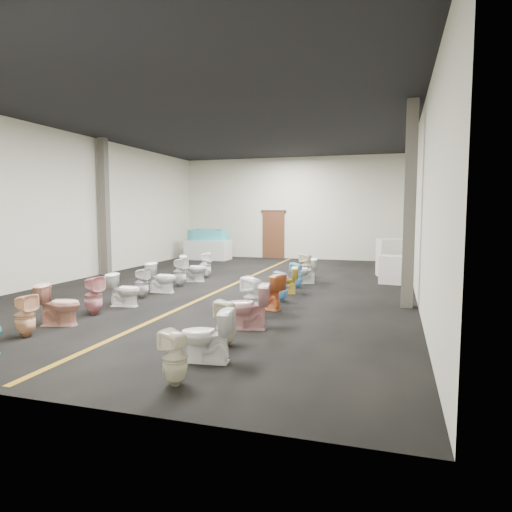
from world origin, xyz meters
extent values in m
plane|color=black|center=(0.00, 0.00, 0.00)|extent=(16.00, 16.00, 0.00)
plane|color=black|center=(0.00, 0.00, 4.50)|extent=(16.00, 16.00, 0.00)
plane|color=beige|center=(0.00, 8.00, 2.25)|extent=(10.00, 0.00, 10.00)
plane|color=beige|center=(-5.00, 0.00, 2.25)|extent=(0.00, 16.00, 16.00)
plane|color=beige|center=(5.00, 0.00, 2.25)|extent=(0.00, 16.00, 16.00)
cube|color=#8B6114|center=(0.00, 0.00, 0.00)|extent=(0.12, 15.60, 0.01)
cube|color=#562D19|center=(-0.80, 7.94, 1.05)|extent=(1.00, 0.10, 2.10)
cube|color=#331C11|center=(-0.80, 7.95, 2.12)|extent=(1.15, 0.08, 0.10)
cube|color=#59544C|center=(-4.75, 1.00, 2.25)|extent=(0.25, 0.25, 4.50)
cube|color=#59544C|center=(4.75, -1.50, 2.25)|extent=(0.25, 0.25, 4.50)
cube|color=white|center=(-3.40, 6.50, 0.42)|extent=(1.92, 0.98, 0.85)
cube|color=#3DABB0|center=(-3.40, 6.50, 1.05)|extent=(1.31, 0.88, 0.50)
cylinder|color=#3DABB0|center=(-3.99, 6.39, 1.05)|extent=(0.66, 0.66, 0.50)
cylinder|color=#3DABB0|center=(-2.81, 6.62, 1.05)|extent=(0.66, 0.66, 0.50)
cube|color=teal|center=(-3.40, 6.50, 1.25)|extent=(1.07, 0.65, 0.20)
cube|color=silver|center=(4.40, 1.87, 0.41)|extent=(0.74, 0.74, 0.82)
cube|color=silver|center=(4.40, 3.32, 0.61)|extent=(1.07, 1.07, 1.22)
cube|color=silver|center=(4.40, 4.27, 0.46)|extent=(1.04, 1.04, 0.91)
cube|color=silver|center=(4.40, 6.15, 0.54)|extent=(0.84, 0.84, 1.09)
imported|color=#FFC495|center=(-1.48, -5.92, 0.37)|extent=(0.38, 0.37, 0.73)
imported|color=#E09D85|center=(-1.49, -5.10, 0.39)|extent=(0.86, 0.64, 0.78)
imported|color=pink|center=(-1.42, -4.17, 0.40)|extent=(0.44, 0.43, 0.80)
imported|color=white|center=(-1.30, -3.25, 0.37)|extent=(0.77, 0.51, 0.74)
imported|color=silver|center=(-1.44, -2.28, 0.37)|extent=(0.34, 0.34, 0.74)
imported|color=white|center=(-1.34, -1.45, 0.39)|extent=(0.80, 0.50, 0.78)
imported|color=silver|center=(-1.33, -0.43, 0.41)|extent=(0.43, 0.42, 0.82)
imported|color=silver|center=(-1.34, 0.49, 0.40)|extent=(0.89, 0.68, 0.80)
imported|color=white|center=(-1.30, 1.31, 0.41)|extent=(0.46, 0.45, 0.83)
imported|color=beige|center=(1.94, -7.15, 0.34)|extent=(0.39, 0.38, 0.69)
imported|color=white|center=(1.97, -6.24, 0.38)|extent=(0.79, 0.51, 0.76)
imported|color=beige|center=(1.94, -5.38, 0.36)|extent=(0.35, 0.34, 0.72)
imported|color=#E4A3A6|center=(1.95, -4.34, 0.41)|extent=(0.88, 0.61, 0.83)
imported|color=white|center=(1.81, -3.54, 0.42)|extent=(0.49, 0.49, 0.84)
imported|color=orange|center=(1.82, -2.62, 0.39)|extent=(0.87, 0.67, 0.78)
imported|color=#81C2EE|center=(1.93, -1.67, 0.36)|extent=(0.37, 0.36, 0.71)
imported|color=#F1D04D|center=(1.77, -0.67, 0.35)|extent=(0.74, 0.50, 0.70)
imported|color=#74C6ED|center=(1.89, 0.29, 0.35)|extent=(0.41, 0.41, 0.70)
imported|color=white|center=(1.94, 1.14, 0.38)|extent=(0.79, 0.53, 0.75)
imported|color=#EFE3C6|center=(1.81, 2.10, 0.40)|extent=(0.47, 0.46, 0.81)
camera|label=1|loc=(4.46, -12.02, 2.12)|focal=32.00mm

